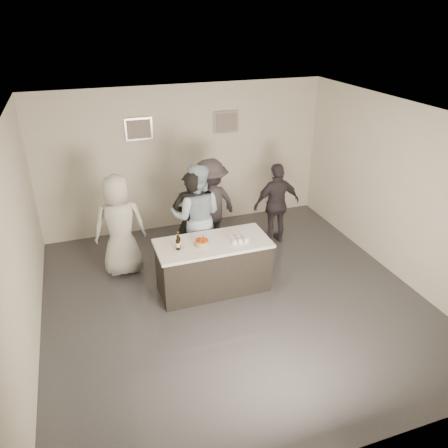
{
  "coord_description": "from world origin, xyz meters",
  "views": [
    {
      "loc": [
        -2.08,
        -5.52,
        4.32
      ],
      "look_at": [
        0.0,
        0.5,
        1.15
      ],
      "focal_mm": 35.0,
      "sensor_mm": 36.0,
      "label": 1
    }
  ],
  "objects_px": {
    "bar_counter": "(213,266)",
    "person_main_blue": "(196,217)",
    "cake": "(202,243)",
    "beer_bottle_b": "(178,242)",
    "person_guest_back": "(210,205)",
    "beer_bottle_a": "(179,240)",
    "person_main_black": "(193,221)",
    "person_guest_left": "(120,226)",
    "person_guest_right": "(277,204)"
  },
  "relations": [
    {
      "from": "person_guest_right",
      "to": "person_guest_back",
      "type": "xyz_separation_m",
      "value": [
        -1.31,
        0.19,
        0.08
      ]
    },
    {
      "from": "bar_counter",
      "to": "person_main_blue",
      "type": "xyz_separation_m",
      "value": [
        -0.03,
        0.85,
        0.53
      ]
    },
    {
      "from": "person_guest_left",
      "to": "person_guest_right",
      "type": "distance_m",
      "value": 3.07
    },
    {
      "from": "person_main_blue",
      "to": "person_guest_left",
      "type": "relative_size",
      "value": 1.06
    },
    {
      "from": "beer_bottle_b",
      "to": "person_main_black",
      "type": "distance_m",
      "value": 0.98
    },
    {
      "from": "bar_counter",
      "to": "person_main_black",
      "type": "distance_m",
      "value": 0.94
    },
    {
      "from": "beer_bottle_b",
      "to": "person_guest_left",
      "type": "relative_size",
      "value": 0.14
    },
    {
      "from": "beer_bottle_a",
      "to": "person_guest_back",
      "type": "xyz_separation_m",
      "value": [
        0.96,
        1.37,
        -0.11
      ]
    },
    {
      "from": "cake",
      "to": "beer_bottle_b",
      "type": "distance_m",
      "value": 0.4
    },
    {
      "from": "cake",
      "to": "beer_bottle_b",
      "type": "xyz_separation_m",
      "value": [
        -0.39,
        -0.01,
        0.09
      ]
    },
    {
      "from": "person_main_black",
      "to": "person_main_blue",
      "type": "height_order",
      "value": "person_main_blue"
    },
    {
      "from": "cake",
      "to": "person_guest_right",
      "type": "xyz_separation_m",
      "value": [
        1.91,
        1.23,
        -0.11
      ]
    },
    {
      "from": "beer_bottle_b",
      "to": "person_guest_left",
      "type": "height_order",
      "value": "person_guest_left"
    },
    {
      "from": "cake",
      "to": "person_guest_right",
      "type": "height_order",
      "value": "person_guest_right"
    },
    {
      "from": "bar_counter",
      "to": "cake",
      "type": "xyz_separation_m",
      "value": [
        -0.2,
        -0.04,
        0.49
      ]
    },
    {
      "from": "beer_bottle_b",
      "to": "person_main_black",
      "type": "height_order",
      "value": "person_main_black"
    },
    {
      "from": "beer_bottle_b",
      "to": "person_guest_back",
      "type": "distance_m",
      "value": 1.75
    },
    {
      "from": "beer_bottle_a",
      "to": "person_guest_left",
      "type": "xyz_separation_m",
      "value": [
        -0.8,
        1.04,
        -0.11
      ]
    },
    {
      "from": "bar_counter",
      "to": "person_main_black",
      "type": "height_order",
      "value": "person_main_black"
    },
    {
      "from": "bar_counter",
      "to": "cake",
      "type": "relative_size",
      "value": 8.24
    },
    {
      "from": "person_guest_left",
      "to": "cake",
      "type": "bearing_deg",
      "value": 139.68
    },
    {
      "from": "bar_counter",
      "to": "person_guest_left",
      "type": "distance_m",
      "value": 1.78
    },
    {
      "from": "beer_bottle_a",
      "to": "beer_bottle_b",
      "type": "bearing_deg",
      "value": -112.15
    },
    {
      "from": "beer_bottle_b",
      "to": "person_guest_back",
      "type": "bearing_deg",
      "value": 55.55
    },
    {
      "from": "cake",
      "to": "person_main_blue",
      "type": "relative_size",
      "value": 0.12
    },
    {
      "from": "beer_bottle_b",
      "to": "person_guest_left",
      "type": "distance_m",
      "value": 1.35
    },
    {
      "from": "person_guest_left",
      "to": "person_main_blue",
      "type": "bearing_deg",
      "value": 174.21
    },
    {
      "from": "person_guest_left",
      "to": "person_main_black",
      "type": "bearing_deg",
      "value": 171.35
    },
    {
      "from": "beer_bottle_a",
      "to": "beer_bottle_b",
      "type": "relative_size",
      "value": 1.0
    },
    {
      "from": "beer_bottle_b",
      "to": "person_main_blue",
      "type": "height_order",
      "value": "person_main_blue"
    },
    {
      "from": "person_guest_back",
      "to": "person_guest_right",
      "type": "bearing_deg",
      "value": 148.82
    },
    {
      "from": "beer_bottle_b",
      "to": "person_main_black",
      "type": "xyz_separation_m",
      "value": [
        0.47,
        0.85,
        -0.1
      ]
    },
    {
      "from": "cake",
      "to": "beer_bottle_b",
      "type": "bearing_deg",
      "value": -177.85
    },
    {
      "from": "bar_counter",
      "to": "beer_bottle_b",
      "type": "distance_m",
      "value": 0.83
    },
    {
      "from": "beer_bottle_a",
      "to": "person_main_blue",
      "type": "bearing_deg",
      "value": 57.55
    },
    {
      "from": "beer_bottle_b",
      "to": "person_guest_right",
      "type": "bearing_deg",
      "value": 28.42
    },
    {
      "from": "bar_counter",
      "to": "person_guest_right",
      "type": "relative_size",
      "value": 1.12
    },
    {
      "from": "person_guest_left",
      "to": "person_guest_right",
      "type": "height_order",
      "value": "person_guest_left"
    },
    {
      "from": "beer_bottle_b",
      "to": "person_main_black",
      "type": "relative_size",
      "value": 0.14
    },
    {
      "from": "person_guest_right",
      "to": "cake",
      "type": "bearing_deg",
      "value": 30.53
    },
    {
      "from": "person_guest_back",
      "to": "beer_bottle_a",
      "type": "bearing_deg",
      "value": 32.16
    },
    {
      "from": "person_guest_back",
      "to": "cake",
      "type": "bearing_deg",
      "value": 44.47
    },
    {
      "from": "cake",
      "to": "beer_bottle_b",
      "type": "height_order",
      "value": "beer_bottle_b"
    },
    {
      "from": "bar_counter",
      "to": "beer_bottle_b",
      "type": "xyz_separation_m",
      "value": [
        -0.59,
        -0.05,
        0.58
      ]
    },
    {
      "from": "bar_counter",
      "to": "beer_bottle_b",
      "type": "bearing_deg",
      "value": -175.03
    },
    {
      "from": "beer_bottle_a",
      "to": "beer_bottle_b",
      "type": "height_order",
      "value": "same"
    },
    {
      "from": "beer_bottle_b",
      "to": "person_main_blue",
      "type": "distance_m",
      "value": 1.06
    },
    {
      "from": "cake",
      "to": "beer_bottle_a",
      "type": "xyz_separation_m",
      "value": [
        -0.36,
        0.06,
        0.09
      ]
    },
    {
      "from": "cake",
      "to": "person_main_blue",
      "type": "distance_m",
      "value": 0.91
    },
    {
      "from": "person_main_black",
      "to": "person_guest_back",
      "type": "height_order",
      "value": "person_main_black"
    }
  ]
}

